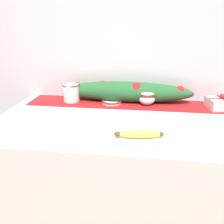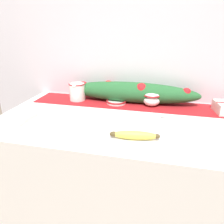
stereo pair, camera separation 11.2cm
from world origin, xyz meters
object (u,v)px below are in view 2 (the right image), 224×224
Objects in this scene: spoon at (160,116)px; napkin_stack at (15,119)px; small_dish at (116,102)px; sugar_bowl at (152,98)px; banana at (135,135)px; cream_pitcher at (77,91)px.

napkin_stack is at bearing -150.77° from spoon.
sugar_bowl is at bearing 1.59° from small_dish.
sugar_bowl reaches higher than napkin_stack.
sugar_bowl is 0.48× the size of banana.
napkin_stack is at bearing 174.91° from banana.
spoon is at bearing -70.51° from sugar_bowl.
small_dish is at bearing 39.55° from napkin_stack.
cream_pitcher is 1.00× the size of small_dish.
napkin_stack is at bearing -150.42° from sugar_bowl.
banana is (0.18, -0.44, 0.01)m from small_dish.
cream_pitcher is 0.79× the size of napkin_stack.
small_dish reaches higher than spoon.
small_dish is 0.32m from spoon.
cream_pitcher is at bearing 178.37° from small_dish.
cream_pitcher is at bearing 179.84° from sugar_bowl.
sugar_bowl is 0.64× the size of spoon.
small_dish reaches higher than napkin_stack.
cream_pitcher is 0.63m from banana.
cream_pitcher is 0.58× the size of banana.
napkin_stack is (-0.68, -0.39, -0.04)m from sugar_bowl.
banana reaches higher than napkin_stack.
small_dish is (0.26, -0.01, -0.05)m from cream_pitcher.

